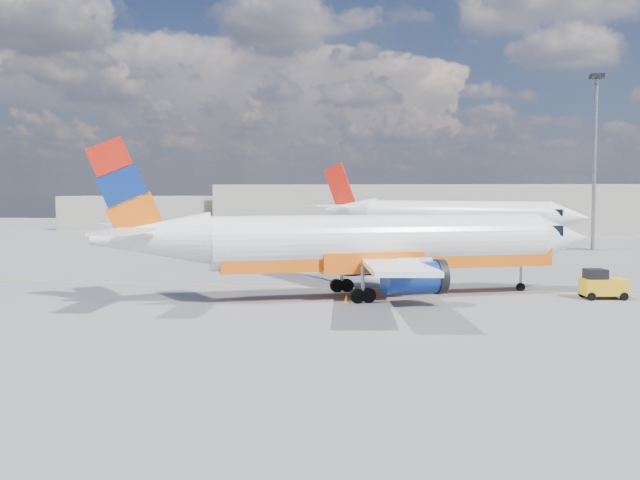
# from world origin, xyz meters

# --- Properties ---
(ground) EXTENTS (240.00, 240.00, 0.00)m
(ground) POSITION_xyz_m (0.00, 0.00, 0.00)
(ground) COLOR #5C5C60
(ground) RESTS_ON ground
(taxi_line) EXTENTS (70.00, 0.15, 0.01)m
(taxi_line) POSITION_xyz_m (0.00, 3.00, 0.01)
(taxi_line) COLOR yellow
(taxi_line) RESTS_ON ground
(terminal_main) EXTENTS (70.00, 14.00, 8.00)m
(terminal_main) POSITION_xyz_m (5.00, 75.00, 4.00)
(terminal_main) COLOR #B3AB9A
(terminal_main) RESTS_ON ground
(terminal_annex) EXTENTS (26.00, 10.00, 6.00)m
(terminal_annex) POSITION_xyz_m (-45.00, 72.00, 3.00)
(terminal_annex) COLOR #B3AB9A
(terminal_annex) RESTS_ON ground
(main_jet) EXTENTS (33.83, 25.51, 10.39)m
(main_jet) POSITION_xyz_m (2.53, -1.10, 3.46)
(main_jet) COLOR white
(main_jet) RESTS_ON ground
(second_jet) EXTENTS (35.51, 26.76, 10.93)m
(second_jet) POSITION_xyz_m (8.69, 44.64, 3.64)
(second_jet) COLOR white
(second_jet) RESTS_ON ground
(gse_tug) EXTENTS (2.96, 2.13, 1.95)m
(gse_tug) POSITION_xyz_m (17.75, 0.40, 0.92)
(gse_tug) COLOR black
(gse_tug) RESTS_ON ground
(traffic_cone) EXTENTS (0.35, 0.35, 0.48)m
(traffic_cone) POSITION_xyz_m (1.56, -3.77, 0.24)
(traffic_cone) COLOR white
(traffic_cone) RESTS_ON ground
(floodlight_mast) EXTENTS (1.50, 1.50, 20.61)m
(floodlight_mast) POSITION_xyz_m (25.57, 40.61, 12.35)
(floodlight_mast) COLOR gray
(floodlight_mast) RESTS_ON ground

